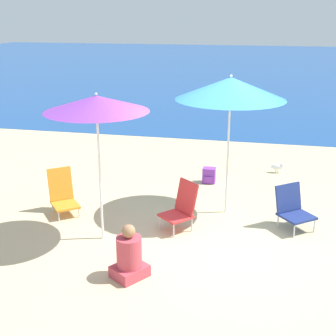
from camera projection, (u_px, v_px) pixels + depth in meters
name	position (u px, v px, depth m)	size (l,w,h in m)	color
ground_plane	(224.00, 237.00, 7.43)	(60.00, 60.00, 0.00)	#D1BA89
sea_water	(264.00, 65.00, 31.37)	(60.00, 40.00, 0.01)	#19478C
beach_umbrella_blue	(231.00, 89.00, 7.67)	(1.84, 1.84, 2.43)	white
beach_umbrella_purple	(96.00, 104.00, 6.72)	(1.54, 1.54, 2.31)	white
beach_chair_orange	(63.00, 194.00, 8.26)	(0.69, 0.71, 0.79)	silver
beach_chair_navy	(293.00, 207.00, 7.66)	(0.72, 0.73, 0.72)	silver
beach_chair_red	(181.00, 206.00, 7.60)	(0.67, 0.68, 0.80)	silver
person_seated_near	(129.00, 257.00, 6.23)	(0.56, 0.58, 0.77)	#BF3F4C
backpack_purple	(209.00, 175.00, 9.77)	(0.26, 0.24, 0.32)	purple
seagull	(277.00, 167.00, 10.37)	(0.27, 0.11, 0.23)	gold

